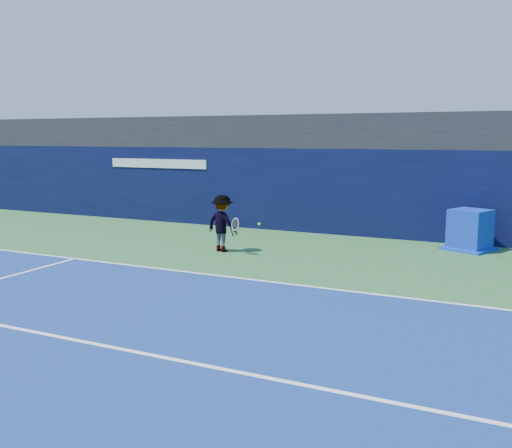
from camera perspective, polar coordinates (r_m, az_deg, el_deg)
The scene contains 8 objects.
ground at distance 11.60m, azimuth -9.51°, elevation -8.58°, with size 80.00×80.00×0.00m, color #2D6532.
baseline at distance 14.07m, azimuth -2.50°, elevation -5.33°, with size 24.00×0.10×0.01m, color white.
service_line at distance 10.11m, azimuth -16.11°, elevation -11.39°, with size 24.00×0.10×0.01m, color white.
stadium_band at distance 21.52m, azimuth 8.18°, elevation 9.13°, with size 36.00×3.00×1.20m, color black.
back_wall_assembly at distance 20.66m, azimuth 7.22°, elevation 3.34°, with size 36.00×1.03×3.00m.
equipment_cart at distance 18.52m, azimuth 20.60°, elevation -0.70°, with size 1.69×1.69×1.24m.
tennis_player at distance 17.09m, azimuth -3.38°, elevation 0.07°, with size 1.36×0.87×1.70m.
tennis_ball at distance 16.14m, azimuth 0.31°, elevation 0.01°, with size 0.08×0.08×0.08m.
Camera 1 is at (6.38, -9.05, 3.44)m, focal length 40.00 mm.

